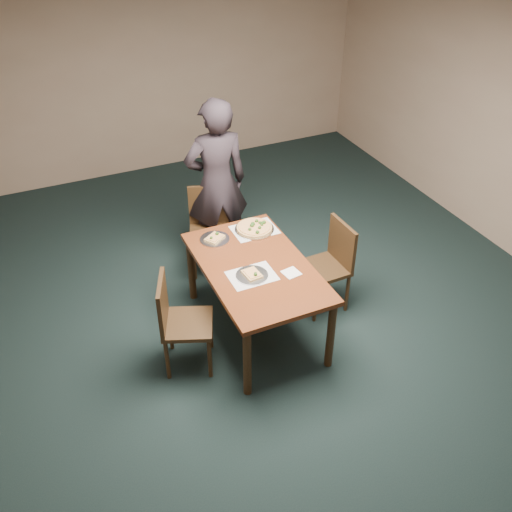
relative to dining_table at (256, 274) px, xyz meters
name	(u,v)px	position (x,y,z in m)	size (l,w,h in m)	color
ground	(280,342)	(0.13, -0.27, -0.66)	(8.00, 8.00, 0.00)	black
room_shell	(286,175)	(0.13, -0.27, 1.08)	(8.00, 8.00, 8.00)	tan
dining_table	(256,274)	(0.00, 0.00, 0.00)	(0.90, 1.50, 0.75)	#512210
chair_far	(210,224)	(-0.02, 1.16, -0.14)	(0.54, 0.54, 0.91)	black
chair_left	(178,319)	(-0.78, -0.13, -0.14)	(0.55, 0.55, 0.91)	black
chair_right	(331,261)	(0.81, 0.06, -0.14)	(0.43, 0.43, 0.91)	black
diner	(217,183)	(0.13, 1.28, 0.25)	(0.67, 0.44, 1.83)	black
placemat_main	(254,230)	(0.22, 0.53, 0.09)	(0.42, 0.32, 0.00)	white
placemat_near	(252,276)	(-0.09, -0.13, 0.09)	(0.40, 0.30, 0.00)	white
pizza_pan	(255,228)	(0.22, 0.53, 0.12)	(0.38, 0.38, 0.07)	silver
slice_plate_near	(252,275)	(-0.09, -0.13, 0.11)	(0.28, 0.28, 0.06)	silver
slice_plate_far	(215,238)	(-0.19, 0.53, 0.10)	(0.28, 0.28, 0.06)	silver
napkin	(291,273)	(0.23, -0.23, 0.09)	(0.14, 0.14, 0.01)	white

